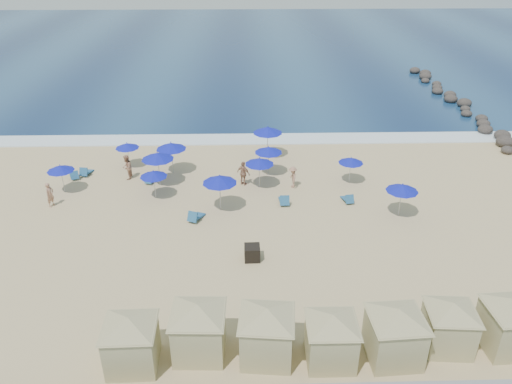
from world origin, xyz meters
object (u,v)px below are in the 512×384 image
cabana_0 (130,335)px  beachgoer_0 (50,195)px  rock_jetty (455,101)px  cabana_5 (450,319)px  umbrella_2 (153,174)px  umbrella_4 (158,156)px  beachgoer_2 (243,173)px  umbrella_1 (127,146)px  umbrella_9 (351,160)px  cabana_1 (198,322)px  umbrella_6 (268,150)px  umbrella_5 (220,180)px  umbrella_7 (259,161)px  cabana_4 (396,327)px  umbrella_0 (60,168)px  cabana_2 (267,326)px  beachgoer_3 (293,177)px  trash_bin (252,253)px  umbrella_3 (171,146)px  umbrella_8 (268,130)px  beachgoer_1 (127,167)px  cabana_6 (512,317)px  cabana_3 (332,332)px

cabana_0 → beachgoer_0: cabana_0 is taller
rock_jetty → cabana_5: bearing=-111.5°
umbrella_2 → umbrella_4: (0.02, 1.97, 0.43)m
beachgoer_2 → umbrella_1: bearing=14.3°
umbrella_9 → beachgoer_2: bearing=-178.9°
cabana_1 → umbrella_6: size_ratio=2.00×
umbrella_4 → umbrella_5: bearing=-39.7°
cabana_5 → umbrella_7: cabana_5 is taller
rock_jetty → cabana_0: size_ratio=6.02×
rock_jetty → umbrella_2: 34.54m
cabana_0 → umbrella_5: (3.15, 12.98, 0.61)m
cabana_4 → cabana_0: bearing=-179.4°
umbrella_0 → cabana_2: bearing=-49.0°
umbrella_7 → umbrella_9: size_ratio=1.14×
umbrella_1 → umbrella_6: umbrella_6 is taller
umbrella_1 → beachgoer_3: bearing=-16.8°
umbrella_7 → beachgoer_0: size_ratio=1.38×
cabana_0 → umbrella_9: cabana_0 is taller
trash_bin → umbrella_0: 15.47m
rock_jetty → umbrella_1: size_ratio=13.06×
umbrella_4 → umbrella_3: bearing=70.2°
umbrella_7 → cabana_2: bearing=-90.7°
cabana_4 → umbrella_8: bearing=101.5°
cabana_0 → umbrella_9: bearing=53.7°
cabana_2 → beachgoer_1: size_ratio=2.51×
umbrella_4 → umbrella_8: bearing=31.1°
beachgoer_1 → umbrella_9: bearing=87.9°
rock_jetty → umbrella_5: size_ratio=10.51×
umbrella_3 → beachgoer_1: (-3.20, -0.88, -1.27)m
cabana_4 → beachgoer_1: bearing=130.0°
umbrella_1 → umbrella_3: bearing=-18.6°
umbrella_1 → umbrella_4: 4.21m
cabana_6 → umbrella_1: bearing=136.4°
cabana_3 → umbrella_4: (-9.59, 16.68, 0.69)m
trash_bin → umbrella_3: 12.75m
trash_bin → cabana_5: size_ratio=0.20×
umbrella_7 → beachgoer_1: umbrella_7 is taller
umbrella_9 → umbrella_2: bearing=-171.8°
umbrella_8 → beachgoer_2: bearing=-111.4°
beachgoer_0 → beachgoer_1: size_ratio=0.92×
beachgoer_0 → beachgoer_3: 16.35m
cabana_2 → umbrella_4: cabana_2 is taller
umbrella_0 → beachgoer_0: size_ratio=1.25×
umbrella_5 → beachgoer_0: 11.31m
rock_jetty → umbrella_5: umbrella_5 is taller
cabana_3 → umbrella_4: 19.25m
umbrella_0 → umbrella_6: size_ratio=0.91×
cabana_6 → umbrella_6: cabana_6 is taller
umbrella_6 → cabana_1: bearing=-102.1°
umbrella_0 → beachgoer_2: umbrella_0 is taller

